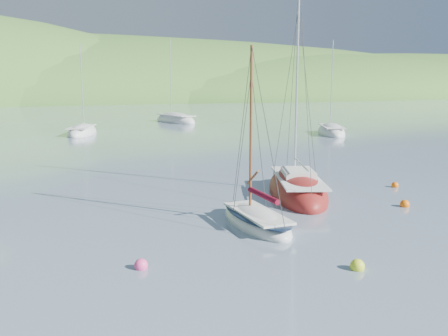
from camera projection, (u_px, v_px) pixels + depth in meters
name	position (u px, v px, depth m)	size (l,w,h in m)	color
ground	(289.00, 266.00, 17.35)	(700.00, 700.00, 0.00)	slate
shoreline_hills	(19.00, 99.00, 171.45)	(690.00, 135.00, 56.00)	#316024
daysailer_white	(256.00, 221.00, 22.16)	(2.02, 5.49, 8.43)	silver
sloop_red	(297.00, 191.00, 28.02)	(5.93, 9.25, 12.95)	maroon
distant_sloop_a	(82.00, 133.00, 59.17)	(5.39, 8.52, 11.48)	silver
distant_sloop_b	(175.00, 121.00, 76.16)	(5.73, 10.16, 13.72)	silver
distant_sloop_d	(331.00, 132.00, 59.40)	(6.16, 8.85, 11.96)	silver
mooring_buoys	(285.00, 227.00, 21.54)	(23.60, 10.92, 0.50)	#D4E825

